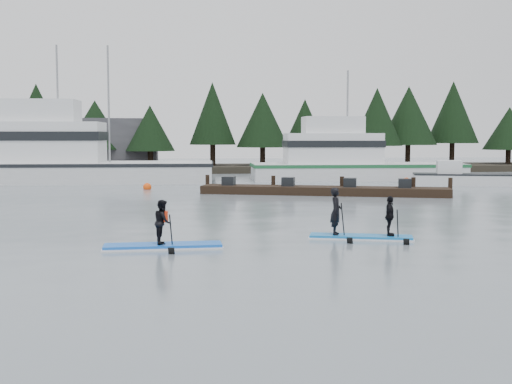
{
  "coord_description": "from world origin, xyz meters",
  "views": [
    {
      "loc": [
        -3.04,
        -18.86,
        3.24
      ],
      "look_at": [
        0.0,
        6.0,
        1.1
      ],
      "focal_mm": 45.0,
      "sensor_mm": 36.0,
      "label": 1
    }
  ],
  "objects": [
    {
      "name": "paddleboard_duo",
      "position": [
        2.79,
        0.9,
        0.57
      ],
      "size": [
        3.33,
        1.77,
        2.09
      ],
      "rotation": [
        0.0,
        0.0,
        -0.29
      ],
      "color": "#146EBD",
      "rests_on": "ground"
    },
    {
      "name": "buoy_d",
      "position": [
        7.7,
        20.77,
        0.0
      ],
      "size": [
        0.55,
        0.55,
        0.55
      ],
      "primitive_type": "sphere",
      "color": "#F1480C",
      "rests_on": "ground"
    },
    {
      "name": "fishing_boat_large",
      "position": [
        -11.12,
        28.59,
        0.85
      ],
      "size": [
        20.15,
        6.57,
        10.97
      ],
      "rotation": [
        0.0,
        0.0,
        -0.05
      ],
      "color": "silver",
      "rests_on": "ground"
    },
    {
      "name": "floating_dock",
      "position": [
        5.12,
        16.55,
        0.23
      ],
      "size": [
        13.82,
        6.09,
        0.46
      ],
      "primitive_type": "cube",
      "rotation": [
        0.0,
        0.0,
        -0.32
      ],
      "color": "black",
      "rests_on": "ground"
    },
    {
      "name": "waterfront_building",
      "position": [
        -14.0,
        44.0,
        2.5
      ],
      "size": [
        18.0,
        6.0,
        5.0
      ],
      "primitive_type": "cube",
      "color": "#4C4C51",
      "rests_on": "ground"
    },
    {
      "name": "far_shore",
      "position": [
        0.0,
        42.0,
        0.3
      ],
      "size": [
        70.0,
        8.0,
        0.6
      ],
      "primitive_type": "cube",
      "color": "#2D281E",
      "rests_on": "ground"
    },
    {
      "name": "buoy_c",
      "position": [
        13.26,
        25.37,
        0.0
      ],
      "size": [
        0.48,
        0.48,
        0.48
      ],
      "primitive_type": "sphere",
      "color": "#F1480C",
      "rests_on": "ground"
    },
    {
      "name": "paddleboard_solo",
      "position": [
        -3.49,
        -0.1,
        0.45
      ],
      "size": [
        3.44,
        1.12,
        1.86
      ],
      "rotation": [
        0.0,
        0.0,
        0.02
      ],
      "color": "blue",
      "rests_on": "ground"
    },
    {
      "name": "buoy_b",
      "position": [
        -4.94,
        21.51,
        0.0
      ],
      "size": [
        0.52,
        0.52,
        0.52
      ],
      "primitive_type": "sphere",
      "color": "#F1480C",
      "rests_on": "ground"
    },
    {
      "name": "treeline",
      "position": [
        0.0,
        42.0,
        0.0
      ],
      "size": [
        60.0,
        4.0,
        8.0
      ],
      "primitive_type": null,
      "color": "black",
      "rests_on": "ground"
    },
    {
      "name": "fishing_boat_medium",
      "position": [
        10.15,
        28.97,
        0.68
      ],
      "size": [
        16.2,
        5.27,
        9.32
      ],
      "rotation": [
        0.0,
        0.0,
        -0.04
      ],
      "color": "silver",
      "rests_on": "ground"
    },
    {
      "name": "ground",
      "position": [
        0.0,
        0.0,
        0.0
      ],
      "size": [
        160.0,
        160.0,
        0.0
      ],
      "primitive_type": "plane",
      "color": "slate",
      "rests_on": "ground"
    },
    {
      "name": "skiff",
      "position": [
        16.29,
        22.62,
        0.38
      ],
      "size": [
        6.88,
        3.8,
        0.77
      ],
      "primitive_type": "cube",
      "rotation": [
        0.0,
        0.0,
        -0.29
      ],
      "color": "silver",
      "rests_on": "ground"
    }
  ]
}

